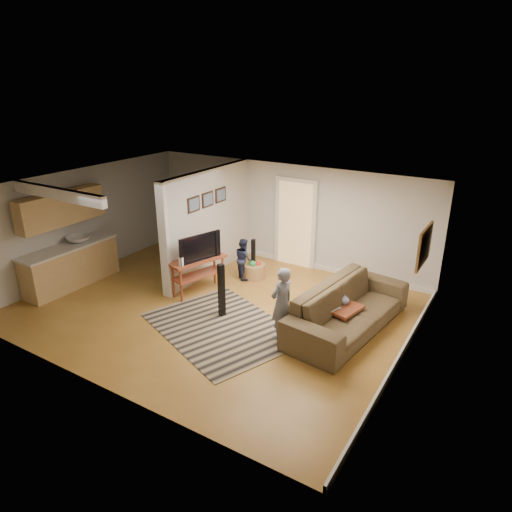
# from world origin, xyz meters

# --- Properties ---
(ground) EXTENTS (7.50, 7.50, 0.00)m
(ground) POSITION_xyz_m (0.00, 0.00, 0.00)
(ground) COLOR brown
(ground) RESTS_ON ground
(room_shell) EXTENTS (7.54, 6.02, 2.52)m
(room_shell) POSITION_xyz_m (-1.07, 0.43, 1.46)
(room_shell) COLOR beige
(room_shell) RESTS_ON ground
(area_rug) EXTENTS (3.38, 2.96, 0.01)m
(area_rug) POSITION_xyz_m (0.56, -0.59, 0.01)
(area_rug) COLOR black
(area_rug) RESTS_ON ground
(sofa) EXTENTS (1.52, 3.05, 0.85)m
(sofa) POSITION_xyz_m (2.60, 0.62, 0.00)
(sofa) COLOR #4A4025
(sofa) RESTS_ON ground
(coffee_table) EXTENTS (1.24, 0.89, 0.67)m
(coffee_table) POSITION_xyz_m (2.24, 0.67, 0.35)
(coffee_table) COLOR maroon
(coffee_table) RESTS_ON ground
(tv_console) EXTENTS (0.83, 1.34, 1.08)m
(tv_console) POSITION_xyz_m (-0.74, 0.39, 0.72)
(tv_console) COLOR maroon
(tv_console) RESTS_ON ground
(speaker_left) EXTENTS (0.14, 0.14, 1.10)m
(speaker_left) POSITION_xyz_m (0.30, -0.20, 0.55)
(speaker_left) COLOR black
(speaker_left) RESTS_ON ground
(speaker_right) EXTENTS (0.12, 0.12, 0.96)m
(speaker_right) POSITION_xyz_m (-0.13, 1.67, 0.48)
(speaker_right) COLOR black
(speaker_right) RESTS_ON ground
(toy_basket) EXTENTS (0.52, 0.52, 0.46)m
(toy_basket) POSITION_xyz_m (-0.12, 1.70, 0.19)
(toy_basket) COLOR #9B6D43
(toy_basket) RESTS_ON ground
(child) EXTENTS (0.46, 0.57, 1.37)m
(child) POSITION_xyz_m (1.68, -0.29, 0.00)
(child) COLOR slate
(child) RESTS_ON ground
(toddler) EXTENTS (0.60, 0.59, 0.98)m
(toddler) POSITION_xyz_m (-0.32, 1.55, 0.00)
(toddler) COLOR #202642
(toddler) RESTS_ON ground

